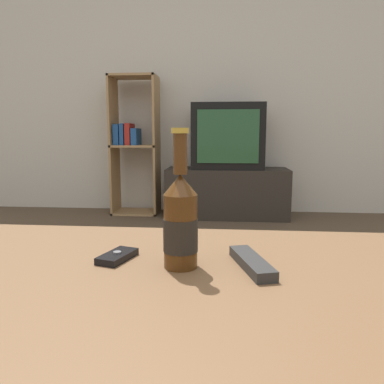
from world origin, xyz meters
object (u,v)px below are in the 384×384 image
object	(u,v)px
tv_stand	(227,193)
cell_phone	(117,256)
remote_control	(252,263)
television	(228,136)
bookshelf	(133,143)
beer_bottle	(181,221)

from	to	relation	value
tv_stand	cell_phone	bearing A→B (deg)	-95.02
remote_control	tv_stand	bearing A→B (deg)	74.82
cell_phone	remote_control	bearing A→B (deg)	12.45
television	remote_control	world-z (taller)	television
remote_control	bookshelf	bearing A→B (deg)	92.40
bookshelf	cell_phone	bearing A→B (deg)	-76.73
television	cell_phone	size ratio (longest dim) A/B	6.17
television	beer_bottle	bearing A→B (deg)	-92.11
tv_stand	bookshelf	world-z (taller)	bookshelf
cell_phone	television	bearing A→B (deg)	102.14
tv_stand	remote_control	xyz separation A→B (m)	(0.04, -2.66, 0.28)
tv_stand	cell_phone	xyz separation A→B (m)	(-0.23, -2.64, 0.28)
television	beer_bottle	xyz separation A→B (m)	(-0.10, -2.67, -0.14)
tv_stand	bookshelf	size ratio (longest dim) A/B	0.85
bookshelf	beer_bottle	world-z (taller)	bookshelf
tv_stand	cell_phone	distance (m)	2.67
tv_stand	bookshelf	xyz separation A→B (m)	(-0.87, 0.07, 0.44)
beer_bottle	television	bearing A→B (deg)	87.89
bookshelf	beer_bottle	bearing A→B (deg)	-74.25
cell_phone	beer_bottle	bearing A→B (deg)	4.54
remote_control	television	bearing A→B (deg)	74.82
tv_stand	beer_bottle	world-z (taller)	beer_bottle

